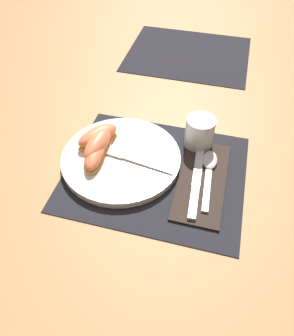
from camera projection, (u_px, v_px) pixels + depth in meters
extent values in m
plane|color=#A37547|center=(155.00, 172.00, 0.75)|extent=(3.00, 3.00, 0.00)
cube|color=black|center=(155.00, 172.00, 0.75)|extent=(0.40, 0.34, 0.00)
cube|color=black|center=(188.00, 54.00, 1.11)|extent=(0.40, 0.34, 0.00)
cylinder|color=white|center=(121.00, 158.00, 0.76)|extent=(0.28, 0.28, 0.02)
cylinder|color=silver|center=(200.00, 132.00, 0.78)|extent=(0.07, 0.07, 0.08)
cylinder|color=#F9AD19|center=(199.00, 138.00, 0.79)|extent=(0.06, 0.06, 0.04)
cube|color=#2D231E|center=(202.00, 180.00, 0.73)|extent=(0.10, 0.24, 0.00)
cube|color=#BCBCC1|center=(194.00, 202.00, 0.68)|extent=(0.02, 0.09, 0.01)
cube|color=#BCBCC1|center=(199.00, 165.00, 0.75)|extent=(0.03, 0.13, 0.01)
cube|color=#BCBCC1|center=(207.00, 190.00, 0.70)|extent=(0.02, 0.12, 0.01)
ellipsoid|color=#BCBCC1|center=(210.00, 160.00, 0.76)|extent=(0.04, 0.06, 0.01)
cube|color=#BCBCC1|center=(149.00, 163.00, 0.74)|extent=(0.12, 0.03, 0.00)
cube|color=#BCBCC1|center=(110.00, 151.00, 0.77)|extent=(0.08, 0.04, 0.00)
ellipsoid|color=#F7C656|center=(98.00, 140.00, 0.79)|extent=(0.10, 0.12, 0.01)
ellipsoid|color=#F2754C|center=(98.00, 135.00, 0.78)|extent=(0.10, 0.11, 0.04)
ellipsoid|color=#F7C656|center=(99.00, 149.00, 0.77)|extent=(0.06, 0.12, 0.01)
ellipsoid|color=#F2754C|center=(98.00, 144.00, 0.75)|extent=(0.05, 0.11, 0.04)
ellipsoid|color=#F7C656|center=(97.00, 153.00, 0.76)|extent=(0.07, 0.14, 0.01)
ellipsoid|color=#F2754C|center=(96.00, 149.00, 0.75)|extent=(0.06, 0.13, 0.03)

